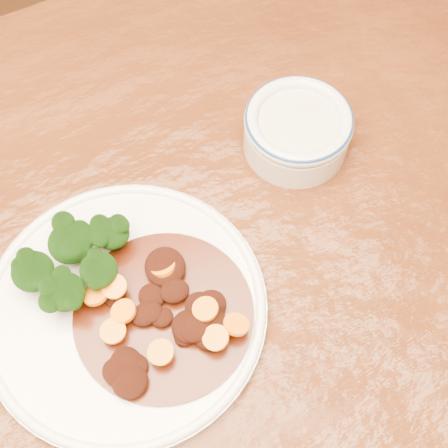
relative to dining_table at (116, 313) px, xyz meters
name	(u,v)px	position (x,y,z in m)	size (l,w,h in m)	color
ground	(163,419)	(0.00, 0.00, -0.67)	(4.00, 4.00, 0.00)	#4E2913
dining_table	(116,313)	(0.00, 0.00, 0.00)	(1.58, 1.04, 0.75)	#55270F
dinner_plate	(125,308)	(0.01, -0.03, 0.09)	(0.30, 0.30, 0.02)	white
broccoli_florets	(72,262)	(-0.02, 0.02, 0.12)	(0.13, 0.10, 0.05)	#76934C
mince_stew	(169,317)	(0.05, -0.07, 0.10)	(0.19, 0.19, 0.03)	#411206
dip_bowl	(297,129)	(0.28, 0.09, 0.11)	(0.13, 0.13, 0.06)	silver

